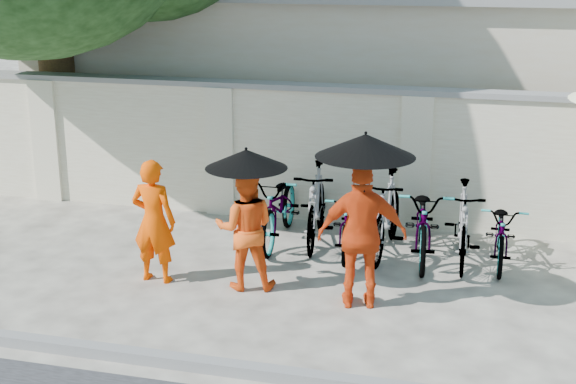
# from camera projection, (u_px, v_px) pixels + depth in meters

# --- Properties ---
(ground) EXTENTS (80.00, 80.00, 0.00)m
(ground) POSITION_uv_depth(u_px,v_px,m) (217.00, 297.00, 9.58)
(ground) COLOR beige
(kerb) EXTENTS (40.00, 0.16, 0.12)m
(kerb) POSITION_uv_depth(u_px,v_px,m) (161.00, 359.00, 7.98)
(kerb) COLOR gray
(kerb) RESTS_ON ground
(compound_wall) EXTENTS (20.00, 0.30, 2.00)m
(compound_wall) POSITION_uv_depth(u_px,v_px,m) (350.00, 157.00, 12.02)
(compound_wall) COLOR silver
(compound_wall) RESTS_ON ground
(building_behind) EXTENTS (14.00, 6.00, 3.20)m
(building_behind) POSITION_uv_depth(u_px,v_px,m) (439.00, 82.00, 15.13)
(building_behind) COLOR beige
(building_behind) RESTS_ON ground
(monk_left) EXTENTS (0.59, 0.40, 1.56)m
(monk_left) POSITION_uv_depth(u_px,v_px,m) (154.00, 221.00, 9.85)
(monk_left) COLOR #FF4900
(monk_left) RESTS_ON ground
(monk_center) EXTENTS (0.85, 0.74, 1.52)m
(monk_center) POSITION_uv_depth(u_px,v_px,m) (245.00, 228.00, 9.65)
(monk_center) COLOR #FF5815
(monk_center) RESTS_ON ground
(parasol_center) EXTENTS (0.97, 0.97, 0.90)m
(parasol_center) POSITION_uv_depth(u_px,v_px,m) (246.00, 159.00, 9.31)
(parasol_center) COLOR black
(parasol_center) RESTS_ON ground
(monk_right) EXTENTS (1.08, 0.64, 1.73)m
(monk_right) POSITION_uv_depth(u_px,v_px,m) (362.00, 235.00, 9.10)
(monk_right) COLOR #DE4010
(monk_right) RESTS_ON ground
(parasol_right) EXTENTS (1.11, 1.11, 1.08)m
(parasol_right) POSITION_uv_depth(u_px,v_px,m) (365.00, 145.00, 8.71)
(parasol_right) COLOR black
(parasol_right) RESTS_ON ground
(bike_0) EXTENTS (0.78, 1.99, 1.03)m
(bike_0) POSITION_uv_depth(u_px,v_px,m) (280.00, 207.00, 11.27)
(bike_0) COLOR gray
(bike_0) RESTS_ON ground
(bike_1) EXTENTS (0.72, 1.92, 1.13)m
(bike_1) POSITION_uv_depth(u_px,v_px,m) (316.00, 205.00, 11.20)
(bike_1) COLOR gray
(bike_1) RESTS_ON ground
(bike_2) EXTENTS (0.77, 1.71, 0.87)m
(bike_2) POSITION_uv_depth(u_px,v_px,m) (349.00, 221.00, 10.92)
(bike_2) COLOR gray
(bike_2) RESTS_ON ground
(bike_3) EXTENTS (0.61, 1.89, 1.12)m
(bike_3) POSITION_uv_depth(u_px,v_px,m) (387.00, 214.00, 10.81)
(bike_3) COLOR gray
(bike_3) RESTS_ON ground
(bike_4) EXTENTS (0.89, 2.03, 1.03)m
(bike_4) POSITION_uv_depth(u_px,v_px,m) (424.00, 221.00, 10.66)
(bike_4) COLOR gray
(bike_4) RESTS_ON ground
(bike_5) EXTENTS (0.60, 1.79, 1.06)m
(bike_5) POSITION_uv_depth(u_px,v_px,m) (463.00, 224.00, 10.51)
(bike_5) COLOR gray
(bike_5) RESTS_ON ground
(bike_6) EXTENTS (0.59, 1.66, 0.87)m
(bike_6) POSITION_uv_depth(u_px,v_px,m) (502.00, 232.00, 10.50)
(bike_6) COLOR gray
(bike_6) RESTS_ON ground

